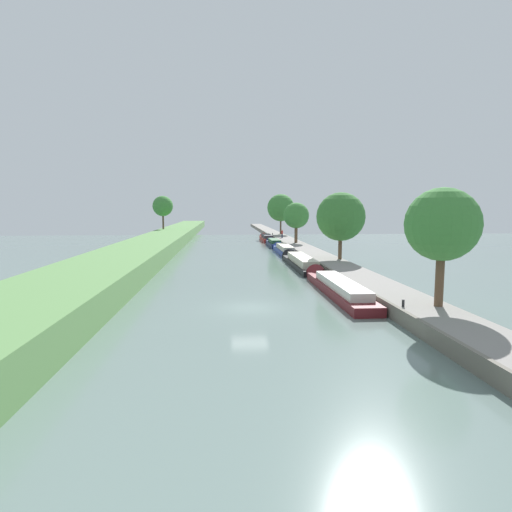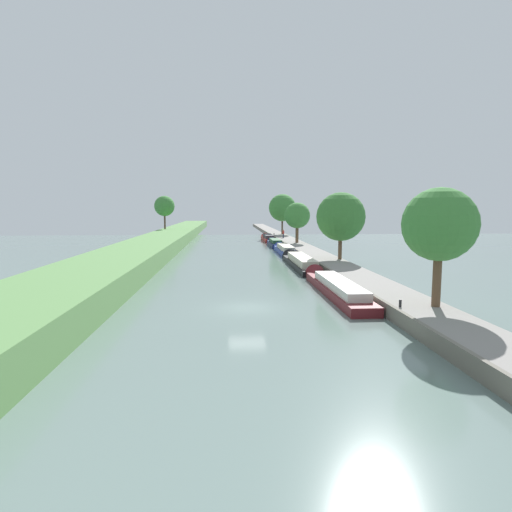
{
  "view_description": "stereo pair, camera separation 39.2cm",
  "coord_description": "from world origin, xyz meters",
  "px_view_note": "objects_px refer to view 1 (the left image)",
  "views": [
    {
      "loc": [
        -1.74,
        -28.27,
        6.77
      ],
      "look_at": [
        2.17,
        22.52,
        1.0
      ],
      "focal_mm": 29.76,
      "sensor_mm": 36.0,
      "label": 1
    },
    {
      "loc": [
        -1.35,
        -28.3,
        6.77
      ],
      "look_at": [
        2.17,
        22.52,
        1.0
      ],
      "focal_mm": 29.76,
      "sensor_mm": 36.0,
      "label": 2
    }
  ],
  "objects_px": {
    "narrowboat_black": "(300,262)",
    "narrowboat_blue": "(284,250)",
    "narrowboat_navy": "(274,243)",
    "narrowboat_red": "(266,238)",
    "mooring_bollard_near": "(403,303)",
    "person_walking": "(282,234)",
    "mooring_bollard_far": "(273,234)",
    "narrowboat_maroon": "(336,286)"
  },
  "relations": [
    {
      "from": "narrowboat_blue",
      "to": "person_walking",
      "type": "xyz_separation_m",
      "value": [
        2.59,
        20.44,
        1.19
      ]
    },
    {
      "from": "narrowboat_blue",
      "to": "mooring_bollard_near",
      "type": "relative_size",
      "value": 28.54
    },
    {
      "from": "narrowboat_navy",
      "to": "narrowboat_red",
      "type": "xyz_separation_m",
      "value": [
        -0.07,
        12.19,
        0.02
      ]
    },
    {
      "from": "narrowboat_black",
      "to": "mooring_bollard_near",
      "type": "height_order",
      "value": "narrowboat_black"
    },
    {
      "from": "mooring_bollard_far",
      "to": "mooring_bollard_near",
      "type": "bearing_deg",
      "value": -90.0
    },
    {
      "from": "mooring_bollard_near",
      "to": "mooring_bollard_far",
      "type": "xyz_separation_m",
      "value": [
        0.0,
        67.87,
        0.0
      ]
    },
    {
      "from": "narrowboat_navy",
      "to": "narrowboat_blue",
      "type": "bearing_deg",
      "value": -89.63
    },
    {
      "from": "narrowboat_navy",
      "to": "mooring_bollard_far",
      "type": "height_order",
      "value": "narrowboat_navy"
    },
    {
      "from": "narrowboat_black",
      "to": "narrowboat_blue",
      "type": "distance_m",
      "value": 14.14
    },
    {
      "from": "narrowboat_maroon",
      "to": "mooring_bollard_far",
      "type": "height_order",
      "value": "mooring_bollard_far"
    },
    {
      "from": "mooring_bollard_near",
      "to": "mooring_bollard_far",
      "type": "height_order",
      "value": "same"
    },
    {
      "from": "narrowboat_red",
      "to": "person_walking",
      "type": "relative_size",
      "value": 7.1
    },
    {
      "from": "narrowboat_navy",
      "to": "mooring_bollard_near",
      "type": "xyz_separation_m",
      "value": [
        1.8,
        -50.81,
        0.55
      ]
    },
    {
      "from": "narrowboat_blue",
      "to": "narrowboat_black",
      "type": "bearing_deg",
      "value": -90.59
    },
    {
      "from": "person_walking",
      "to": "mooring_bollard_far",
      "type": "height_order",
      "value": "person_walking"
    },
    {
      "from": "narrowboat_black",
      "to": "narrowboat_blue",
      "type": "bearing_deg",
      "value": 89.41
    },
    {
      "from": "narrowboat_red",
      "to": "narrowboat_black",
      "type": "bearing_deg",
      "value": -89.99
    },
    {
      "from": "mooring_bollard_near",
      "to": "narrowboat_navy",
      "type": "bearing_deg",
      "value": 92.03
    },
    {
      "from": "mooring_bollard_far",
      "to": "narrowboat_maroon",
      "type": "bearing_deg",
      "value": -91.69
    },
    {
      "from": "person_walking",
      "to": "mooring_bollard_near",
      "type": "height_order",
      "value": "person_walking"
    },
    {
      "from": "narrowboat_black",
      "to": "mooring_bollard_near",
      "type": "distance_m",
      "value": 24.49
    },
    {
      "from": "person_walking",
      "to": "narrowboat_blue",
      "type": "bearing_deg",
      "value": -97.23
    },
    {
      "from": "narrowboat_maroon",
      "to": "person_walking",
      "type": "height_order",
      "value": "person_walking"
    },
    {
      "from": "narrowboat_maroon",
      "to": "narrowboat_black",
      "type": "bearing_deg",
      "value": 90.48
    },
    {
      "from": "person_walking",
      "to": "mooring_bollard_far",
      "type": "xyz_separation_m",
      "value": [
        -0.87,
        8.89,
        -0.65
      ]
    },
    {
      "from": "narrowboat_blue",
      "to": "mooring_bollard_near",
      "type": "bearing_deg",
      "value": -87.44
    },
    {
      "from": "narrowboat_red",
      "to": "person_walking",
      "type": "height_order",
      "value": "person_walking"
    },
    {
      "from": "narrowboat_red",
      "to": "mooring_bollard_far",
      "type": "bearing_deg",
      "value": 68.94
    },
    {
      "from": "mooring_bollard_near",
      "to": "narrowboat_maroon",
      "type": "bearing_deg",
      "value": 101.21
    },
    {
      "from": "narrowboat_maroon",
      "to": "narrowboat_blue",
      "type": "distance_m",
      "value": 29.77
    },
    {
      "from": "narrowboat_navy",
      "to": "mooring_bollard_near",
      "type": "relative_size",
      "value": 22.86
    },
    {
      "from": "narrowboat_maroon",
      "to": "narrowboat_blue",
      "type": "relative_size",
      "value": 1.22
    },
    {
      "from": "narrowboat_maroon",
      "to": "mooring_bollard_near",
      "type": "relative_size",
      "value": 34.92
    },
    {
      "from": "narrowboat_red",
      "to": "narrowboat_maroon",
      "type": "bearing_deg",
      "value": -89.86
    },
    {
      "from": "narrowboat_blue",
      "to": "narrowboat_navy",
      "type": "height_order",
      "value": "narrowboat_blue"
    },
    {
      "from": "narrowboat_black",
      "to": "mooring_bollard_near",
      "type": "relative_size",
      "value": 35.2
    },
    {
      "from": "narrowboat_navy",
      "to": "person_walking",
      "type": "height_order",
      "value": "person_walking"
    },
    {
      "from": "narrowboat_maroon",
      "to": "person_walking",
      "type": "relative_size",
      "value": 9.47
    },
    {
      "from": "narrowboat_red",
      "to": "mooring_bollard_near",
      "type": "xyz_separation_m",
      "value": [
        1.88,
        -63.0,
        0.53
      ]
    },
    {
      "from": "narrowboat_navy",
      "to": "person_walking",
      "type": "distance_m",
      "value": 8.69
    },
    {
      "from": "narrowboat_black",
      "to": "narrowboat_blue",
      "type": "xyz_separation_m",
      "value": [
        0.15,
        14.14,
        0.02
      ]
    },
    {
      "from": "narrowboat_red",
      "to": "mooring_bollard_near",
      "type": "relative_size",
      "value": 26.21
    }
  ]
}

